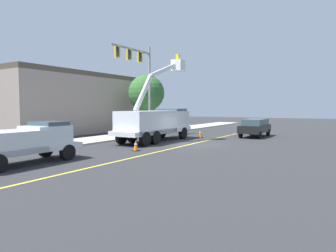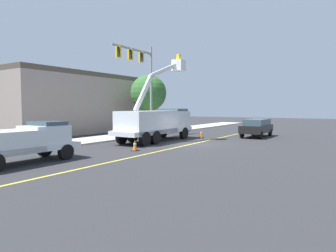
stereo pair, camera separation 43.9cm
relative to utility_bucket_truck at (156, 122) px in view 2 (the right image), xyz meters
name	(u,v)px [view 2 (the right image)]	position (x,y,z in m)	size (l,w,h in m)	color
ground	(193,144)	(-0.11, -3.41, -1.62)	(120.00, 120.00, 0.00)	#2D2D30
sidewalk_far_side	(115,137)	(0.36, 4.75, -1.56)	(60.00, 3.60, 0.12)	#B2ADA3
lane_centre_stripe	(193,144)	(-0.11, -3.41, -1.61)	(50.00, 0.16, 0.01)	yellow
utility_bucket_truck	(156,122)	(0.00, 0.00, 0.00)	(8.33, 3.41, 7.19)	silver
service_pickup_truck	(22,141)	(-11.55, 0.69, -0.50)	(5.71, 2.45, 2.06)	silver
passing_minivan	(257,127)	(7.67, -6.44, -0.64)	(4.90, 2.17, 1.69)	black
traffic_cone_mid_front	(135,145)	(-5.26, -1.66, -1.27)	(0.40, 0.40, 0.71)	black
traffic_cone_mid_rear	(201,134)	(4.08, -2.29, -1.22)	(0.40, 0.40, 0.80)	black
traffic_signal_mast	(141,72)	(2.92, 3.58, 4.64)	(5.73, 0.75, 8.90)	gray
commercial_building_backdrop	(81,103)	(4.56, 13.44, 1.66)	(20.19, 9.79, 6.55)	gray
street_tree_right	(148,93)	(7.73, 5.92, 2.82)	(4.15, 4.15, 6.53)	brown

